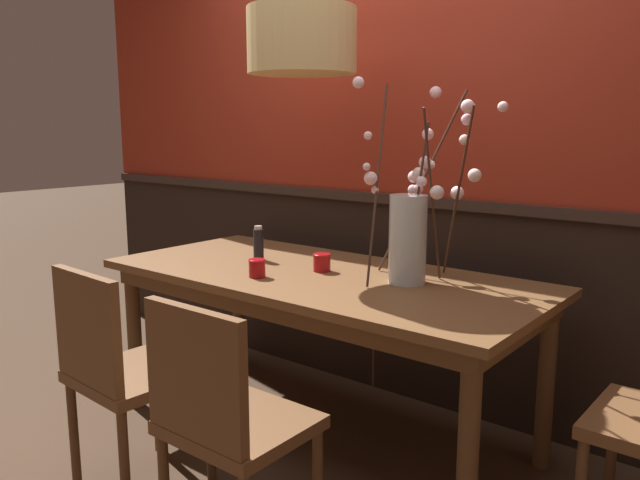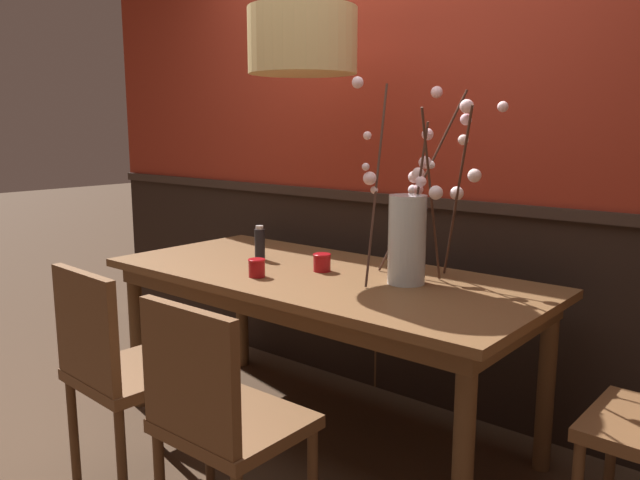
{
  "view_description": "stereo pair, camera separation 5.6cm",
  "coord_description": "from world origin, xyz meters",
  "px_view_note": "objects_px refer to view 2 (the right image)",
  "views": [
    {
      "loc": [
        1.7,
        -2.11,
        1.4
      ],
      "look_at": [
        0.0,
        0.0,
        0.91
      ],
      "focal_mm": 35.29,
      "sensor_mm": 36.0,
      "label": 1
    },
    {
      "loc": [
        1.74,
        -2.07,
        1.4
      ],
      "look_at": [
        0.0,
        0.0,
        0.91
      ],
      "focal_mm": 35.29,
      "sensor_mm": 36.0,
      "label": 2
    }
  ],
  "objects_px": {
    "vase_with_blossoms": "(411,228)",
    "condiment_bottle": "(260,243)",
    "chair_near_side_right": "(219,415)",
    "chair_near_side_left": "(121,365)",
    "chair_far_side_left": "(379,281)",
    "candle_holder_nearer_edge": "(257,268)",
    "dining_table": "(320,290)",
    "candle_holder_nearer_center": "(322,262)",
    "pendant_lamp": "(303,41)"
  },
  "relations": [
    {
      "from": "dining_table",
      "to": "candle_holder_nearer_center",
      "type": "relative_size",
      "value": 24.14
    },
    {
      "from": "chair_near_side_left",
      "to": "chair_near_side_right",
      "type": "bearing_deg",
      "value": -2.82
    },
    {
      "from": "vase_with_blossoms",
      "to": "chair_near_side_left",
      "type": "bearing_deg",
      "value": -126.49
    },
    {
      "from": "chair_near_side_left",
      "to": "candle_holder_nearer_edge",
      "type": "height_order",
      "value": "chair_near_side_left"
    },
    {
      "from": "candle_holder_nearer_edge",
      "to": "vase_with_blossoms",
      "type": "bearing_deg",
      "value": 30.81
    },
    {
      "from": "dining_table",
      "to": "chair_near_side_right",
      "type": "distance_m",
      "value": 0.93
    },
    {
      "from": "vase_with_blossoms",
      "to": "candle_holder_nearer_edge",
      "type": "relative_size",
      "value": 10.59
    },
    {
      "from": "condiment_bottle",
      "to": "candle_holder_nearer_edge",
      "type": "bearing_deg",
      "value": -46.78
    },
    {
      "from": "chair_far_side_left",
      "to": "chair_near_side_left",
      "type": "height_order",
      "value": "chair_far_side_left"
    },
    {
      "from": "chair_far_side_left",
      "to": "candle_holder_nearer_edge",
      "type": "bearing_deg",
      "value": -83.3
    },
    {
      "from": "dining_table",
      "to": "vase_with_blossoms",
      "type": "distance_m",
      "value": 0.52
    },
    {
      "from": "chair_far_side_left",
      "to": "vase_with_blossoms",
      "type": "xyz_separation_m",
      "value": [
        0.69,
        -0.78,
        0.48
      ]
    },
    {
      "from": "chair_near_side_left",
      "to": "pendant_lamp",
      "type": "relative_size",
      "value": 0.77
    },
    {
      "from": "pendant_lamp",
      "to": "condiment_bottle",
      "type": "bearing_deg",
      "value": -171.86
    },
    {
      "from": "vase_with_blossoms",
      "to": "condiment_bottle",
      "type": "relative_size",
      "value": 4.98
    },
    {
      "from": "chair_far_side_left",
      "to": "chair_near_side_left",
      "type": "distance_m",
      "value": 1.71
    },
    {
      "from": "chair_near_side_right",
      "to": "chair_near_side_left",
      "type": "distance_m",
      "value": 0.59
    },
    {
      "from": "chair_far_side_left",
      "to": "chair_near_side_right",
      "type": "height_order",
      "value": "chair_far_side_left"
    },
    {
      "from": "dining_table",
      "to": "candle_holder_nearer_center",
      "type": "height_order",
      "value": "candle_holder_nearer_center"
    },
    {
      "from": "candle_holder_nearer_edge",
      "to": "chair_near_side_left",
      "type": "bearing_deg",
      "value": -102.28
    },
    {
      "from": "candle_holder_nearer_edge",
      "to": "condiment_bottle",
      "type": "distance_m",
      "value": 0.35
    },
    {
      "from": "chair_near_side_right",
      "to": "chair_near_side_left",
      "type": "xyz_separation_m",
      "value": [
        -0.59,
        0.03,
        0.01
      ]
    },
    {
      "from": "dining_table",
      "to": "candle_holder_nearer_edge",
      "type": "height_order",
      "value": "candle_holder_nearer_edge"
    },
    {
      "from": "chair_near_side_right",
      "to": "chair_near_side_left",
      "type": "bearing_deg",
      "value": 177.18
    },
    {
      "from": "candle_holder_nearer_edge",
      "to": "condiment_bottle",
      "type": "xyz_separation_m",
      "value": [
        -0.24,
        0.26,
        0.04
      ]
    },
    {
      "from": "chair_near_side_right",
      "to": "vase_with_blossoms",
      "type": "height_order",
      "value": "vase_with_blossoms"
    },
    {
      "from": "pendant_lamp",
      "to": "chair_near_side_right",
      "type": "bearing_deg",
      "value": -63.73
    },
    {
      "from": "chair_far_side_left",
      "to": "candle_holder_nearer_center",
      "type": "relative_size",
      "value": 10.94
    },
    {
      "from": "pendant_lamp",
      "to": "chair_far_side_left",
      "type": "bearing_deg",
      "value": 99.68
    },
    {
      "from": "chair_near_side_right",
      "to": "chair_near_side_left",
      "type": "relative_size",
      "value": 0.99
    },
    {
      "from": "vase_with_blossoms",
      "to": "candle_holder_nearer_edge",
      "type": "height_order",
      "value": "vase_with_blossoms"
    },
    {
      "from": "chair_near_side_left",
      "to": "condiment_bottle",
      "type": "xyz_separation_m",
      "value": [
        -0.11,
        0.85,
        0.33
      ]
    },
    {
      "from": "chair_near_side_left",
      "to": "chair_far_side_left",
      "type": "bearing_deg",
      "value": 90.01
    },
    {
      "from": "dining_table",
      "to": "candle_holder_nearer_center",
      "type": "xyz_separation_m",
      "value": [
        -0.01,
        0.03,
        0.12
      ]
    },
    {
      "from": "chair_near_side_right",
      "to": "candle_holder_nearer_center",
      "type": "distance_m",
      "value": 0.99
    },
    {
      "from": "dining_table",
      "to": "chair_near_side_left",
      "type": "bearing_deg",
      "value": -108.99
    },
    {
      "from": "candle_holder_nearer_edge",
      "to": "candle_holder_nearer_center",
      "type": "bearing_deg",
      "value": 60.55
    },
    {
      "from": "chair_near_side_left",
      "to": "dining_table",
      "type": "bearing_deg",
      "value": 71.01
    },
    {
      "from": "chair_near_side_left",
      "to": "condiment_bottle",
      "type": "distance_m",
      "value": 0.92
    },
    {
      "from": "chair_near_side_left",
      "to": "candle_holder_nearer_edge",
      "type": "bearing_deg",
      "value": 77.72
    },
    {
      "from": "dining_table",
      "to": "chair_far_side_left",
      "type": "height_order",
      "value": "chair_far_side_left"
    },
    {
      "from": "chair_near_side_left",
      "to": "vase_with_blossoms",
      "type": "distance_m",
      "value": 1.25
    },
    {
      "from": "chair_far_side_left",
      "to": "candle_holder_nearer_center",
      "type": "bearing_deg",
      "value": -71.92
    },
    {
      "from": "chair_far_side_left",
      "to": "chair_near_side_right",
      "type": "xyz_separation_m",
      "value": [
        0.59,
        -1.74,
        -0.01
      ]
    },
    {
      "from": "chair_far_side_left",
      "to": "candle_holder_nearer_edge",
      "type": "distance_m",
      "value": 1.16
    },
    {
      "from": "chair_near_side_right",
      "to": "pendant_lamp",
      "type": "distance_m",
      "value": 1.63
    },
    {
      "from": "dining_table",
      "to": "vase_with_blossoms",
      "type": "xyz_separation_m",
      "value": [
        0.4,
        0.1,
        0.31
      ]
    },
    {
      "from": "chair_far_side_left",
      "to": "chair_near_side_left",
      "type": "relative_size",
      "value": 1.0
    },
    {
      "from": "vase_with_blossoms",
      "to": "candle_holder_nearer_center",
      "type": "bearing_deg",
      "value": -169.98
    },
    {
      "from": "chair_near_side_left",
      "to": "candle_holder_nearer_center",
      "type": "xyz_separation_m",
      "value": [
        0.28,
        0.86,
        0.29
      ]
    }
  ]
}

